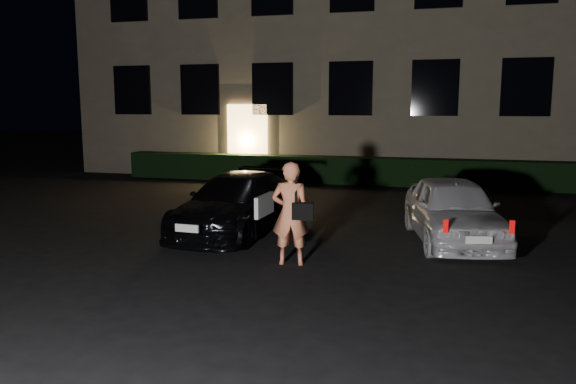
# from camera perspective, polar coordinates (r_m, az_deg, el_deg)

# --- Properties ---
(ground) EXTENTS (80.00, 80.00, 0.00)m
(ground) POSITION_cam_1_polar(r_m,az_deg,el_deg) (8.04, -6.45, -9.19)
(ground) COLOR black
(ground) RESTS_ON ground
(building) EXTENTS (20.00, 8.11, 12.00)m
(building) POSITION_cam_1_polar(r_m,az_deg,el_deg) (22.55, 8.20, 17.72)
(building) COLOR #6D624E
(building) RESTS_ON ground
(hedge) EXTENTS (15.00, 0.70, 0.85)m
(hedge) POSITION_cam_1_polar(r_m,az_deg,el_deg) (17.94, 6.02, 2.20)
(hedge) COLOR black
(hedge) RESTS_ON ground
(sedan) EXTENTS (1.78, 4.05, 1.14)m
(sedan) POSITION_cam_1_polar(r_m,az_deg,el_deg) (11.06, -5.25, -1.16)
(sedan) COLOR black
(sedan) RESTS_ON ground
(hatch) EXTENTS (2.11, 3.72, 1.19)m
(hatch) POSITION_cam_1_polar(r_m,az_deg,el_deg) (10.63, 16.41, -1.75)
(hatch) COLOR silver
(hatch) RESTS_ON ground
(man) EXTENTS (0.72, 0.48, 1.62)m
(man) POSITION_cam_1_polar(r_m,az_deg,el_deg) (8.73, 0.30, -2.17)
(man) COLOR #F5875B
(man) RESTS_ON ground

